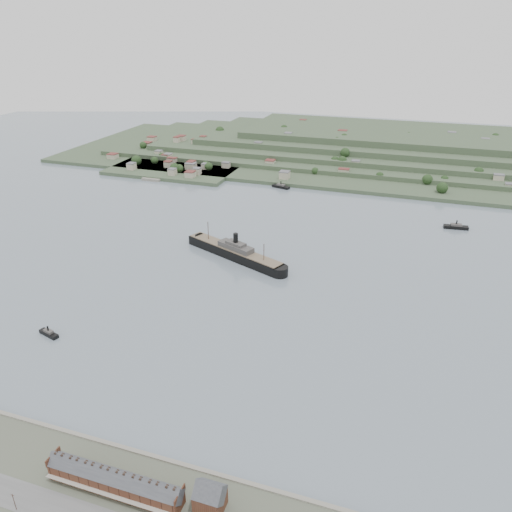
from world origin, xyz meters
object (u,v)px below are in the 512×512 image
(gabled_building, at_px, (210,497))
(tugboat, at_px, (49,333))
(steamship, at_px, (232,251))
(terrace_row, at_px, (115,481))

(gabled_building, bearing_deg, tugboat, 150.55)
(gabled_building, distance_m, steamship, 221.37)
(terrace_row, bearing_deg, tugboat, 140.47)
(steamship, bearing_deg, tugboat, -114.77)
(steamship, height_order, tugboat, steamship)
(gabled_building, relative_size, tugboat, 0.99)
(terrace_row, bearing_deg, steamship, 99.40)
(steamship, distance_m, tugboat, 146.77)
(terrace_row, bearing_deg, gabled_building, 6.12)
(gabled_building, height_order, tugboat, gabled_building)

